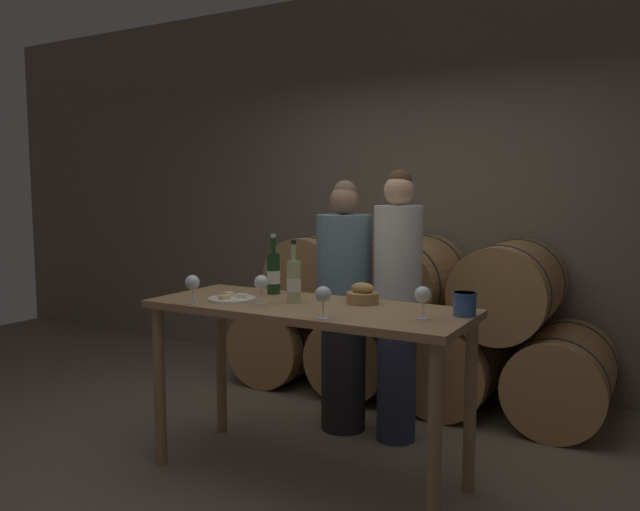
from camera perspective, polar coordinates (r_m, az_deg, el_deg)
ground_plane at (r=3.60m, az=-1.11°, el=-19.55°), size 10.00×10.00×0.00m
stone_wall_back at (r=5.13m, az=10.69°, el=6.44°), size 10.00×0.12×3.20m
barrel_stack at (r=4.72m, az=8.26°, el=-6.22°), size 2.79×0.87×1.21m
tasting_table at (r=3.33m, az=-1.14°, el=-6.82°), size 1.73×0.67×0.95m
person_left at (r=4.02m, az=2.18°, el=-4.59°), size 0.35×0.35×1.61m
person_right at (r=3.85m, az=7.09°, el=-4.30°), size 0.29×0.29×1.68m
wine_bottle_red at (r=3.64m, az=-4.27°, el=-1.62°), size 0.08×0.08×0.35m
wine_bottle_white at (r=3.36m, az=-2.42°, el=-2.34°), size 0.08×0.08×0.34m
blue_crock at (r=3.09m, az=13.09°, el=-4.25°), size 0.12×0.12×0.11m
bread_basket at (r=3.35m, az=3.92°, el=-3.66°), size 0.17×0.17×0.11m
cheese_plate at (r=3.47m, az=-8.05°, el=-3.91°), size 0.26×0.26×0.04m
wine_glass_far_left at (r=3.38m, az=-11.59°, el=-2.47°), size 0.08×0.08×0.16m
wine_glass_left at (r=3.32m, az=-5.39°, el=-2.52°), size 0.08×0.08×0.16m
wine_glass_center at (r=2.93m, az=0.28°, el=-3.63°), size 0.08×0.08×0.16m
wine_glass_right at (r=2.97m, az=9.38°, el=-3.61°), size 0.08×0.08×0.16m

